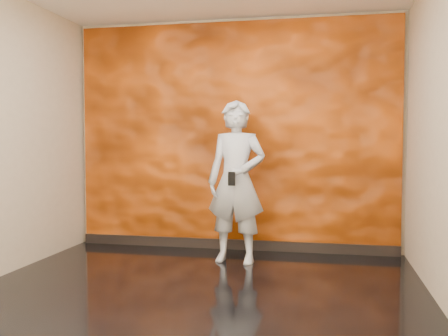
# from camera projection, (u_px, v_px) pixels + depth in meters

# --- Properties ---
(room) EXTENTS (4.02, 4.02, 2.81)m
(room) POSITION_uv_depth(u_px,v_px,m) (191.00, 131.00, 4.14)
(room) COLOR black
(room) RESTS_ON ground
(feature_wall) EXTENTS (3.90, 0.06, 2.75)m
(feature_wall) POSITION_uv_depth(u_px,v_px,m) (234.00, 136.00, 6.06)
(feature_wall) COLOR #F05D0E
(feature_wall) RESTS_ON ground
(baseboard) EXTENTS (3.90, 0.04, 0.12)m
(baseboard) POSITION_uv_depth(u_px,v_px,m) (233.00, 244.00, 6.09)
(baseboard) COLOR black
(baseboard) RESTS_ON ground
(man) EXTENTS (0.68, 0.49, 1.76)m
(man) POSITION_uv_depth(u_px,v_px,m) (236.00, 182.00, 5.41)
(man) COLOR #A4A8B5
(man) RESTS_ON ground
(phone) EXTENTS (0.08, 0.03, 0.15)m
(phone) POSITION_uv_depth(u_px,v_px,m) (232.00, 179.00, 5.16)
(phone) COLOR black
(phone) RESTS_ON man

